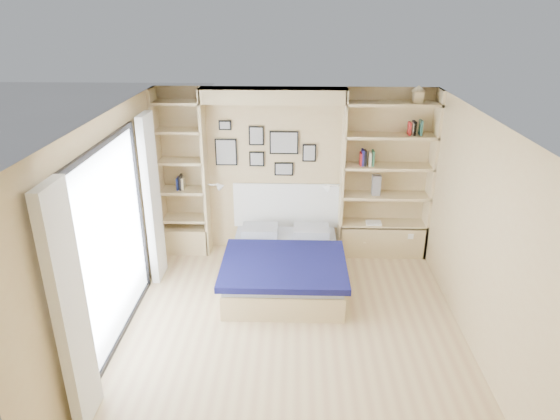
{
  "coord_description": "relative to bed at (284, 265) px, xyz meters",
  "views": [
    {
      "loc": [
        0.02,
        -4.82,
        3.57
      ],
      "look_at": [
        -0.16,
        0.9,
        1.19
      ],
      "focal_mm": 32.0,
      "sensor_mm": 36.0,
      "label": 1
    }
  ],
  "objects": [
    {
      "name": "photo_gallery",
      "position": [
        -0.34,
        1.05,
        1.34
      ],
      "size": [
        1.48,
        0.02,
        0.82
      ],
      "color": "black",
      "rests_on": "ground"
    },
    {
      "name": "shelf_decor",
      "position": [
        1.14,
        0.89,
        1.4
      ],
      "size": [
        3.49,
        0.23,
        2.03
      ],
      "color": "#A51E1E",
      "rests_on": "ground"
    },
    {
      "name": "room_shell",
      "position": [
        -0.27,
        0.35,
        0.81
      ],
      "size": [
        4.5,
        4.5,
        4.5
      ],
      "color": "tan",
      "rests_on": "ground"
    },
    {
      "name": "bed",
      "position": [
        0.0,
        0.0,
        0.0
      ],
      "size": [
        1.6,
        2.06,
        1.07
      ],
      "color": "#D3B884",
      "rests_on": "ground"
    },
    {
      "name": "ground",
      "position": [
        0.11,
        -1.17,
        -0.26
      ],
      "size": [
        4.5,
        4.5,
        0.0
      ],
      "primitive_type": "plane",
      "color": "tan",
      "rests_on": "ground"
    },
    {
      "name": "reading_lamps",
      "position": [
        -0.19,
        0.83,
        0.84
      ],
      "size": [
        1.92,
        0.12,
        0.15
      ],
      "color": "silver",
      "rests_on": "ground"
    },
    {
      "name": "deck_chair",
      "position": [
        -3.04,
        -1.39,
        0.15
      ],
      "size": [
        0.63,
        0.93,
        0.87
      ],
      "rotation": [
        0.0,
        0.0,
        -0.13
      ],
      "color": "tan",
      "rests_on": "ground"
    }
  ]
}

